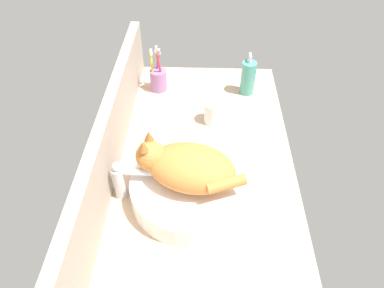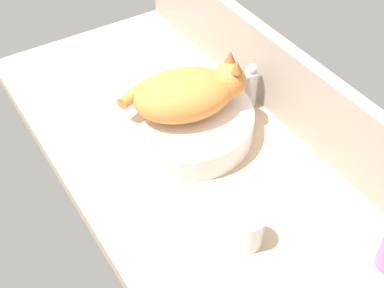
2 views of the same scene
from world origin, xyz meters
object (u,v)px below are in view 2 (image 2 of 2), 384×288
at_px(cat, 188,93).
at_px(water_glass, 248,232).
at_px(sink_basin, 184,122).
at_px(faucet, 247,85).

height_order(cat, water_glass, cat).
distance_m(sink_basin, cat, 0.09).
xyz_separation_m(cat, water_glass, (0.36, -0.08, -0.09)).
bearing_deg(sink_basin, cat, 79.75).
bearing_deg(sink_basin, water_glass, -10.16).
bearing_deg(cat, water_glass, -12.27).
xyz_separation_m(sink_basin, cat, (0.00, 0.01, 0.09)).
relative_size(sink_basin, cat, 1.15).
bearing_deg(faucet, sink_basin, -89.83).
xyz_separation_m(sink_basin, faucet, (-0.00, 0.20, 0.04)).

